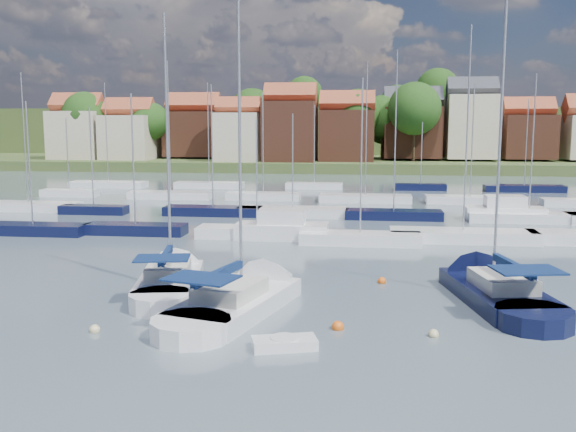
# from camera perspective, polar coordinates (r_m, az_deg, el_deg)

# --- Properties ---
(ground) EXTENTS (260.00, 260.00, 0.00)m
(ground) POSITION_cam_1_polar(r_m,az_deg,el_deg) (68.22, 6.18, 0.86)
(ground) COLOR #475861
(ground) RESTS_ON ground
(sailboat_left) EXTENTS (5.15, 11.79, 15.53)m
(sailboat_left) POSITION_cam_1_polar(r_m,az_deg,el_deg) (35.84, -10.19, -5.43)
(sailboat_left) COLOR silver
(sailboat_left) RESTS_ON ground
(sailboat_centre) EXTENTS (6.59, 13.24, 17.32)m
(sailboat_centre) POSITION_cam_1_polar(r_m,az_deg,el_deg) (31.78, -3.24, -7.10)
(sailboat_centre) COLOR silver
(sailboat_centre) RESTS_ON ground
(sailboat_navy) EXTENTS (5.80, 13.18, 17.63)m
(sailboat_navy) POSITION_cam_1_polar(r_m,az_deg,el_deg) (35.01, 17.06, -6.01)
(sailboat_navy) COLOR black
(sailboat_navy) RESTS_ON ground
(tender) EXTENTS (2.74, 1.83, 0.54)m
(tender) POSITION_cam_1_polar(r_m,az_deg,el_deg) (25.59, -0.31, -11.26)
(tender) COLOR silver
(tender) RESTS_ON ground
(buoy_b) EXTENTS (0.45, 0.45, 0.45)m
(buoy_b) POSITION_cam_1_polar(r_m,az_deg,el_deg) (28.75, -16.80, -9.84)
(buoy_b) COLOR beige
(buoy_b) RESTS_ON ground
(buoy_c) EXTENTS (0.44, 0.44, 0.44)m
(buoy_c) POSITION_cam_1_polar(r_m,az_deg,el_deg) (29.75, -8.97, -8.97)
(buoy_c) COLOR beige
(buoy_c) RESTS_ON ground
(buoy_d) EXTENTS (0.44, 0.44, 0.44)m
(buoy_d) POSITION_cam_1_polar(r_m,az_deg,el_deg) (27.66, 12.81, -10.42)
(buoy_d) COLOR beige
(buoy_d) RESTS_ON ground
(buoy_e) EXTENTS (0.48, 0.48, 0.48)m
(buoy_e) POSITION_cam_1_polar(r_m,az_deg,el_deg) (35.96, 8.35, -5.92)
(buoy_e) COLOR #D85914
(buoy_e) RESTS_ON ground
(buoy_f) EXTENTS (0.54, 0.54, 0.54)m
(buoy_f) POSITION_cam_1_polar(r_m,az_deg,el_deg) (29.21, 22.48, -9.84)
(buoy_f) COLOR beige
(buoy_f) RESTS_ON ground
(buoy_g) EXTENTS (0.54, 0.54, 0.54)m
(buoy_g) POSITION_cam_1_polar(r_m,az_deg,el_deg) (27.99, 4.44, -10.00)
(buoy_g) COLOR #D85914
(buoy_g) RESTS_ON ground
(marina_field) EXTENTS (79.62, 41.41, 15.93)m
(marina_field) POSITION_cam_1_polar(r_m,az_deg,el_deg) (63.35, 7.82, 0.65)
(marina_field) COLOR silver
(marina_field) RESTS_ON ground
(far_shore_town) EXTENTS (212.46, 90.00, 22.27)m
(far_shore_town) POSITION_cam_1_polar(r_m,az_deg,el_deg) (160.37, 7.69, 6.73)
(far_shore_town) COLOR #445229
(far_shore_town) RESTS_ON ground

